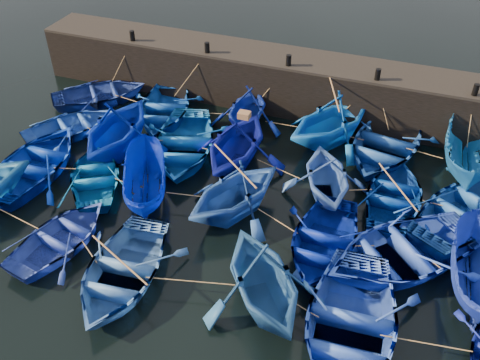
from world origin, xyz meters
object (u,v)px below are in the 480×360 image
(boat_8, at_px, (183,144))
(boat_13, at_px, (35,163))
(boat_0, at_px, (100,93))
(wooden_crate, at_px, (244,115))

(boat_8, xyz_separation_m, boat_13, (-5.08, -3.36, -0.01))
(boat_0, relative_size, boat_13, 0.86)
(boat_0, distance_m, boat_8, 6.44)
(boat_0, bearing_deg, boat_8, -156.35)
(boat_0, height_order, boat_13, boat_13)
(boat_0, xyz_separation_m, boat_13, (0.75, -6.10, 0.08))
(boat_0, xyz_separation_m, boat_8, (5.83, -2.73, 0.09))
(boat_8, xyz_separation_m, wooden_crate, (2.80, 0.00, 2.01))
(boat_8, distance_m, boat_13, 6.09)
(boat_0, xyz_separation_m, wooden_crate, (8.63, -2.73, 2.10))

